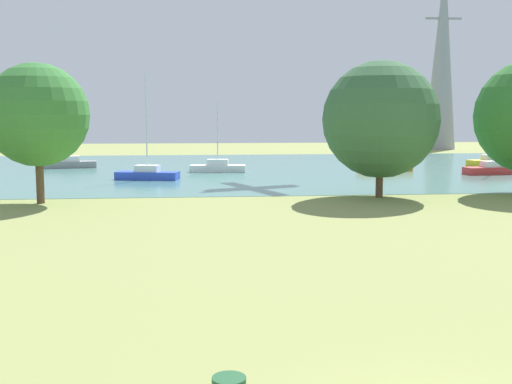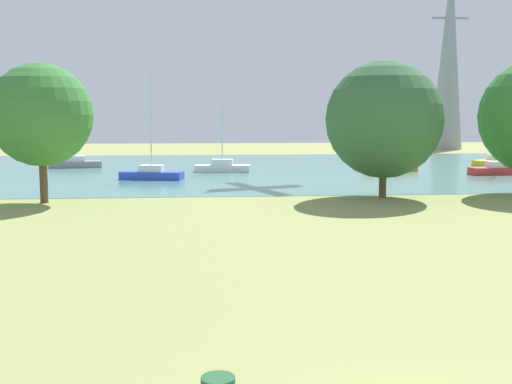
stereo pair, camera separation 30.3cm
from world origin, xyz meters
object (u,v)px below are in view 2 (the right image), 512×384
object	(u,v)px
sailboat_red	(498,169)
electricity_pylon	(449,54)
sailboat_white	(222,167)
tree_west_far	(384,120)
sailboat_blue	(152,173)
sailboat_yellow	(497,161)
tree_east_near	(41,115)
sailboat_orange	(390,167)
sailboat_gray	(75,163)

from	to	relation	value
sailboat_red	electricity_pylon	world-z (taller)	electricity_pylon
sailboat_white	tree_west_far	size ratio (longest dim) A/B	0.73
sailboat_blue	electricity_pylon	xyz separation A→B (m)	(38.74, 39.45, 12.90)
sailboat_yellow	tree_west_far	xyz separation A→B (m)	(-17.58, -21.78, 4.22)
sailboat_blue	tree_east_near	bearing A→B (deg)	-111.91
sailboat_blue	tree_east_near	world-z (taller)	sailboat_blue
sailboat_blue	sailboat_yellow	bearing A→B (deg)	17.04
sailboat_orange	tree_east_near	distance (m)	31.28
sailboat_red	tree_east_near	size ratio (longest dim) A/B	0.85
sailboat_gray	sailboat_white	size ratio (longest dim) A/B	1.21
tree_west_far	electricity_pylon	world-z (taller)	electricity_pylon
sailboat_red	sailboat_blue	distance (m)	28.53
sailboat_gray	tree_west_far	size ratio (longest dim) A/B	0.88
sailboat_yellow	sailboat_blue	size ratio (longest dim) A/B	0.91
sailboat_red	electricity_pylon	bearing A→B (deg)	74.82
sailboat_gray	sailboat_orange	bearing A→B (deg)	-12.63
sailboat_red	sailboat_blue	size ratio (longest dim) A/B	0.83
sailboat_orange	tree_east_near	bearing A→B (deg)	-145.00
sailboat_yellow	tree_east_near	world-z (taller)	tree_east_near
sailboat_white	tree_east_near	xyz separation A→B (m)	(-10.68, -18.46, 4.52)
tree_west_far	sailboat_blue	bearing A→B (deg)	141.22
tree_west_far	sailboat_orange	bearing A→B (deg)	72.02
sailboat_gray	sailboat_white	xyz separation A→B (m)	(13.65, -5.64, -0.01)
sailboat_white	tree_east_near	distance (m)	21.80
sailboat_gray	sailboat_red	bearing A→B (deg)	-15.19
sailboat_white	tree_west_far	xyz separation A→B (m)	(9.14, -17.76, 4.24)
sailboat_white	sailboat_blue	distance (m)	8.15
sailboat_gray	sailboat_white	distance (m)	14.77
sailboat_orange	sailboat_gray	xyz separation A→B (m)	(-28.32, 6.35, 0.02)
sailboat_blue	sailboat_white	bearing A→B (deg)	46.32
sailboat_white	tree_east_near	size ratio (longest dim) A/B	0.76
tree_west_far	electricity_pylon	bearing A→B (deg)	64.95
sailboat_gray	sailboat_yellow	size ratio (longest dim) A/B	0.98
electricity_pylon	sailboat_orange	bearing A→B (deg)	-118.29
sailboat_orange	electricity_pylon	distance (m)	41.01
tree_west_far	sailboat_gray	bearing A→B (deg)	134.25
sailboat_white	tree_west_far	bearing A→B (deg)	-62.76
sailboat_gray	tree_east_near	bearing A→B (deg)	-82.98
tree_east_near	electricity_pylon	size ratio (longest dim) A/B	0.29
sailboat_orange	sailboat_blue	distance (m)	20.95
tree_west_far	sailboat_white	bearing A→B (deg)	117.24
sailboat_red	electricity_pylon	size ratio (longest dim) A/B	0.25
sailboat_blue	tree_west_far	distance (m)	19.40
sailboat_white	tree_west_far	world-z (taller)	tree_west_far
sailboat_blue	electricity_pylon	distance (m)	56.77
tree_west_far	sailboat_yellow	bearing A→B (deg)	51.09
sailboat_gray	sailboat_blue	distance (m)	14.05
sailboat_orange	tree_west_far	distance (m)	18.42
sailboat_white	sailboat_orange	bearing A→B (deg)	-2.77
sailboat_blue	electricity_pylon	bearing A→B (deg)	45.51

